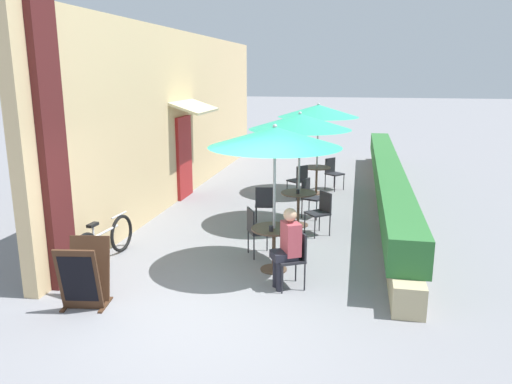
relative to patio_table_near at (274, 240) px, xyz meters
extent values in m
plane|color=gray|center=(-0.71, -1.78, -0.52)|extent=(120.00, 120.00, 0.00)
cube|color=#D6B784|center=(-3.26, 5.13, 1.58)|extent=(0.24, 13.81, 4.20)
cube|color=#4C1919|center=(-3.08, -1.18, 1.58)|extent=(0.12, 0.56, 4.20)
cube|color=maroon|center=(-3.10, 4.44, 0.53)|extent=(0.08, 0.96, 2.10)
cube|color=beige|center=(-2.79, 4.44, 1.83)|extent=(0.78, 1.80, 0.30)
cube|color=tan|center=(2.04, 5.03, -0.29)|extent=(0.44, 12.81, 0.45)
cube|color=#2D6B33|center=(2.04, 5.03, 0.21)|extent=(0.60, 12.17, 0.56)
cylinder|color=brown|center=(0.00, 0.00, -0.51)|extent=(0.44, 0.44, 0.02)
cylinder|color=brown|center=(0.00, 0.00, -0.15)|extent=(0.06, 0.06, 0.71)
cylinder|color=brown|center=(0.00, 0.00, 0.20)|extent=(0.74, 0.74, 0.02)
cylinder|color=#B7B7BC|center=(0.00, 0.00, 0.64)|extent=(0.04, 0.04, 2.32)
cone|color=#2DAD84|center=(0.00, 0.00, 1.70)|extent=(2.11, 2.11, 0.32)
sphere|color=#B7B7BC|center=(0.00, 0.00, 1.86)|extent=(0.07, 0.07, 0.07)
cube|color=#232328|center=(0.34, -0.62, -0.07)|extent=(0.54, 0.54, 0.04)
cube|color=#232328|center=(0.50, -0.54, 0.14)|extent=(0.21, 0.35, 0.42)
cylinder|color=#232328|center=(0.10, -0.55, -0.29)|extent=(0.02, 0.02, 0.45)
cylinder|color=#232328|center=(0.27, -0.87, -0.29)|extent=(0.02, 0.02, 0.45)
cylinder|color=#232328|center=(0.41, -0.38, -0.29)|extent=(0.02, 0.02, 0.45)
cylinder|color=#232328|center=(0.59, -0.70, -0.29)|extent=(0.02, 0.02, 0.45)
cylinder|color=#23232D|center=(0.15, -0.64, -0.28)|extent=(0.11, 0.11, 0.47)
cylinder|color=#23232D|center=(0.22, -0.78, -0.28)|extent=(0.11, 0.11, 0.47)
cube|color=#23232D|center=(0.26, -0.67, 0.01)|extent=(0.46, 0.44, 0.12)
cube|color=#AD424C|center=(0.36, -0.62, 0.26)|extent=(0.36, 0.40, 0.50)
sphere|color=tan|center=(0.34, -0.62, 0.63)|extent=(0.20, 0.20, 0.20)
cube|color=#232328|center=(-0.34, 0.62, -0.07)|extent=(0.54, 0.54, 0.04)
cube|color=#232328|center=(-0.50, 0.54, 0.14)|extent=(0.21, 0.35, 0.42)
cylinder|color=#232328|center=(-0.10, 0.55, -0.29)|extent=(0.02, 0.02, 0.45)
cylinder|color=#232328|center=(-0.27, 0.87, -0.29)|extent=(0.02, 0.02, 0.45)
cylinder|color=#232328|center=(-0.41, 0.38, -0.29)|extent=(0.02, 0.02, 0.45)
cylinder|color=#232328|center=(-0.59, 0.70, -0.29)|extent=(0.02, 0.02, 0.45)
cylinder|color=#232328|center=(-0.02, -0.17, 0.25)|extent=(0.07, 0.07, 0.09)
cylinder|color=brown|center=(0.10, 2.54, -0.51)|extent=(0.44, 0.44, 0.02)
cylinder|color=brown|center=(0.10, 2.54, -0.15)|extent=(0.06, 0.06, 0.71)
cylinder|color=brown|center=(0.10, 2.54, 0.20)|extent=(0.74, 0.74, 0.02)
cylinder|color=#B7B7BC|center=(0.10, 2.54, 0.64)|extent=(0.04, 0.04, 2.32)
cone|color=#2DAD84|center=(0.10, 2.54, 1.70)|extent=(2.11, 2.11, 0.32)
sphere|color=#B7B7BC|center=(0.10, 2.54, 1.86)|extent=(0.07, 0.07, 0.07)
cube|color=#232328|center=(0.35, 3.20, -0.07)|extent=(0.52, 0.52, 0.04)
cube|color=#232328|center=(0.17, 3.27, 0.14)|extent=(0.16, 0.37, 0.42)
cylinder|color=#232328|center=(0.45, 2.97, -0.29)|extent=(0.02, 0.02, 0.45)
cylinder|color=#232328|center=(0.58, 3.31, -0.29)|extent=(0.02, 0.02, 0.45)
cylinder|color=#232328|center=(0.11, 3.10, -0.29)|extent=(0.02, 0.02, 0.45)
cylinder|color=#232328|center=(0.24, 3.43, -0.29)|extent=(0.02, 0.02, 0.45)
cube|color=#232328|center=(-0.61, 2.42, -0.07)|extent=(0.46, 0.46, 0.04)
cube|color=#232328|center=(-0.58, 2.24, 0.14)|extent=(0.38, 0.09, 0.42)
cylinder|color=#232328|center=(-0.46, 2.63, -0.29)|extent=(0.02, 0.02, 0.45)
cylinder|color=#232328|center=(-0.81, 2.57, -0.29)|extent=(0.02, 0.02, 0.45)
cylinder|color=#232328|center=(-0.40, 2.27, -0.29)|extent=(0.02, 0.02, 0.45)
cylinder|color=#232328|center=(-0.76, 2.21, -0.29)|extent=(0.02, 0.02, 0.45)
cube|color=#232328|center=(0.55, 1.99, -0.07)|extent=(0.56, 0.56, 0.04)
cube|color=#232328|center=(0.69, 2.10, 0.14)|extent=(0.26, 0.31, 0.42)
cylinder|color=#232328|center=(0.29, 2.01, -0.29)|extent=(0.02, 0.02, 0.45)
cylinder|color=#232328|center=(0.52, 1.73, -0.29)|extent=(0.02, 0.02, 0.45)
cylinder|color=#232328|center=(0.57, 2.24, -0.29)|extent=(0.02, 0.02, 0.45)
cylinder|color=#232328|center=(0.80, 1.96, -0.29)|extent=(0.02, 0.02, 0.45)
cylinder|color=#232328|center=(0.09, 2.43, 0.25)|extent=(0.07, 0.07, 0.09)
cylinder|color=brown|center=(0.23, 5.49, -0.51)|extent=(0.44, 0.44, 0.02)
cylinder|color=brown|center=(0.23, 5.49, -0.15)|extent=(0.06, 0.06, 0.71)
cylinder|color=brown|center=(0.23, 5.49, 0.20)|extent=(0.74, 0.74, 0.02)
cylinder|color=#B7B7BC|center=(0.23, 5.49, 0.64)|extent=(0.04, 0.04, 2.32)
cone|color=#2DAD84|center=(0.23, 5.49, 1.70)|extent=(2.11, 2.11, 0.32)
sphere|color=#B7B7BC|center=(0.23, 5.49, 1.86)|extent=(0.07, 0.07, 0.07)
cube|color=#232328|center=(0.69, 6.04, -0.07)|extent=(0.56, 0.56, 0.04)
cube|color=#232328|center=(0.55, 6.16, 0.14)|extent=(0.27, 0.31, 0.42)
cylinder|color=#232328|center=(0.71, 5.79, -0.29)|extent=(0.02, 0.02, 0.45)
cylinder|color=#232328|center=(0.94, 6.06, -0.29)|extent=(0.02, 0.02, 0.45)
cylinder|color=#232328|center=(0.43, 6.02, -0.29)|extent=(0.02, 0.02, 0.45)
cylinder|color=#232328|center=(0.66, 6.29, -0.29)|extent=(0.02, 0.02, 0.45)
cube|color=#232328|center=(-0.23, 4.95, -0.07)|extent=(0.56, 0.56, 0.04)
cube|color=#232328|center=(-0.09, 4.83, 0.14)|extent=(0.27, 0.31, 0.42)
cylinder|color=#232328|center=(-0.25, 5.20, -0.29)|extent=(0.02, 0.02, 0.45)
cylinder|color=#232328|center=(-0.48, 4.93, -0.29)|extent=(0.02, 0.02, 0.45)
cylinder|color=#232328|center=(0.02, 4.97, -0.29)|extent=(0.02, 0.02, 0.45)
cylinder|color=#232328|center=(-0.21, 4.69, -0.29)|extent=(0.02, 0.02, 0.45)
torus|color=black|center=(-2.86, 0.32, -0.18)|extent=(0.12, 0.69, 0.68)
torus|color=black|center=(-2.96, -0.75, -0.18)|extent=(0.12, 0.69, 0.68)
cylinder|color=silver|center=(-2.91, -0.21, 0.01)|extent=(0.12, 0.84, 0.04)
cylinder|color=silver|center=(-2.93, -0.40, -0.16)|extent=(0.10, 0.61, 0.40)
cylinder|color=silver|center=(-2.94, -0.51, 0.12)|extent=(0.04, 0.04, 0.24)
cube|color=black|center=(-2.94, -0.51, 0.23)|extent=(0.12, 0.23, 0.05)
cylinder|color=silver|center=(-2.87, 0.28, 0.18)|extent=(0.07, 0.46, 0.03)
cube|color=#422819|center=(-2.39, -1.61, -0.05)|extent=(0.60, 0.32, 0.93)
cube|color=black|center=(-2.39, -1.59, -0.03)|extent=(0.49, 0.23, 0.70)
cube|color=#422819|center=(-2.33, -2.00, -0.05)|extent=(0.60, 0.32, 0.93)
cube|color=black|center=(-2.33, -2.02, -0.03)|extent=(0.49, 0.23, 0.70)
cube|color=#422819|center=(-2.10, -1.76, -0.51)|extent=(0.13, 0.48, 0.02)
cube|color=#422819|center=(-2.62, -1.84, -0.51)|extent=(0.13, 0.48, 0.02)
camera|label=1|loc=(1.27, -7.64, 2.68)|focal=35.00mm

